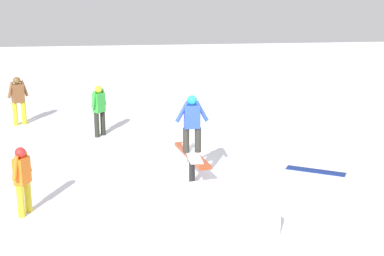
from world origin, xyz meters
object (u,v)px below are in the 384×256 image
(main_rider_on_rail, at_px, (192,125))
(bystander_brown, at_px, (18,98))
(bystander_orange, at_px, (22,177))
(loose_snowboard_navy, at_px, (316,171))
(rail_feature, at_px, (192,159))
(bystander_green, at_px, (99,108))

(main_rider_on_rail, relative_size, bystander_brown, 0.97)
(main_rider_on_rail, bearing_deg, bystander_orange, 107.59)
(loose_snowboard_navy, bearing_deg, bystander_brown, -4.05)
(rail_feature, distance_m, loose_snowboard_navy, 3.28)
(rail_feature, xyz_separation_m, loose_snowboard_navy, (0.53, -3.18, -0.63))
(bystander_orange, bearing_deg, rail_feature, -48.27)
(rail_feature, bearing_deg, main_rider_on_rail, 0.00)
(bystander_green, distance_m, bystander_orange, 5.84)
(rail_feature, height_order, main_rider_on_rail, main_rider_on_rail)
(bystander_brown, bearing_deg, rail_feature, 99.14)
(bystander_green, height_order, bystander_brown, bystander_brown)
(bystander_green, xyz_separation_m, loose_snowboard_navy, (-3.97, -5.44, -0.87))
(bystander_orange, xyz_separation_m, bystander_brown, (7.42, 1.39, 0.11))
(main_rider_on_rail, height_order, bystander_green, main_rider_on_rail)
(bystander_brown, bearing_deg, loose_snowboard_navy, 115.60)
(bystander_orange, height_order, bystander_brown, bystander_brown)
(loose_snowboard_navy, bearing_deg, rail_feature, 40.37)
(main_rider_on_rail, xyz_separation_m, bystander_orange, (-1.19, 3.56, -0.64))
(bystander_brown, relative_size, loose_snowboard_navy, 1.10)
(bystander_orange, distance_m, loose_snowboard_navy, 7.00)
(bystander_green, bearing_deg, bystander_orange, -153.15)
(bystander_green, height_order, bystander_orange, bystander_green)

